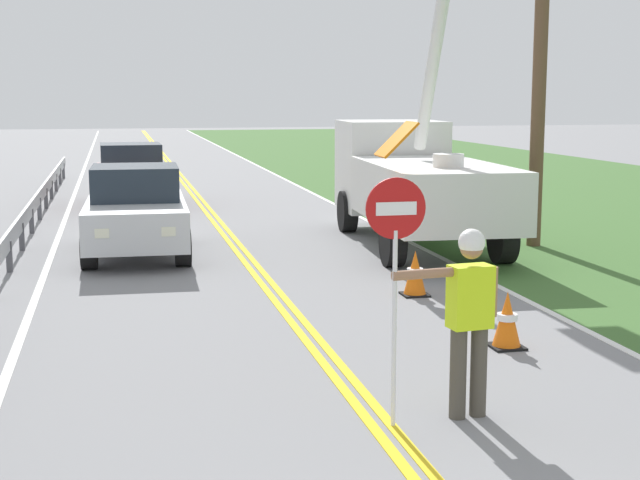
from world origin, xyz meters
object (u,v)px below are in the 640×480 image
object	(u,v)px
utility_bucket_truck	(413,174)
flagger_worker	(469,311)
utility_pole_near	(541,36)
stop_sign_paddle	(395,246)
oncoming_sedan_second	(132,176)
traffic_cone_lead	(507,321)
oncoming_sedan_nearest	(136,212)
traffic_cone_mid	(415,274)

from	to	relation	value
utility_bucket_truck	flagger_worker	bearing A→B (deg)	-105.28
flagger_worker	utility_pole_near	size ratio (longest dim) A/B	0.23
stop_sign_paddle	utility_bucket_truck	xyz separation A→B (m)	(3.52, 10.18, -0.27)
oncoming_sedan_second	traffic_cone_lead	world-z (taller)	oncoming_sedan_second
oncoming_sedan_second	oncoming_sedan_nearest	bearing A→B (deg)	-90.55
flagger_worker	traffic_cone_mid	bearing A→B (deg)	76.97
oncoming_sedan_nearest	traffic_cone_lead	world-z (taller)	oncoming_sedan_nearest
oncoming_sedan_second	traffic_cone_mid	size ratio (longest dim) A/B	5.92
stop_sign_paddle	utility_bucket_truck	world-z (taller)	utility_bucket_truck
utility_bucket_truck	traffic_cone_lead	xyz separation A→B (m)	(-1.38, -7.89, -1.10)
flagger_worker	traffic_cone_lead	world-z (taller)	flagger_worker
oncoming_sedan_nearest	traffic_cone_mid	world-z (taller)	oncoming_sedan_nearest
flagger_worker	stop_sign_paddle	distance (m)	1.02
stop_sign_paddle	flagger_worker	bearing A→B (deg)	7.06
flagger_worker	traffic_cone_mid	size ratio (longest dim) A/B	2.61
oncoming_sedan_second	utility_bucket_truck	bearing A→B (deg)	-54.61
oncoming_sedan_nearest	utility_pole_near	world-z (taller)	utility_pole_near
oncoming_sedan_second	traffic_cone_lead	size ratio (longest dim) A/B	5.92
oncoming_sedan_nearest	utility_pole_near	size ratio (longest dim) A/B	0.52
traffic_cone_mid	traffic_cone_lead	bearing A→B (deg)	-86.99
utility_pole_near	traffic_cone_mid	distance (m)	6.73
oncoming_sedan_nearest	utility_bucket_truck	bearing A→B (deg)	2.60
oncoming_sedan_nearest	traffic_cone_lead	size ratio (longest dim) A/B	5.93
stop_sign_paddle	utility_pole_near	world-z (taller)	utility_pole_near
flagger_worker	traffic_cone_mid	world-z (taller)	flagger_worker
oncoming_sedan_second	traffic_cone_mid	bearing A→B (deg)	-72.42
utility_bucket_truck	utility_pole_near	xyz separation A→B (m)	(2.31, -0.87, 2.75)
utility_bucket_truck	oncoming_sedan_nearest	world-z (taller)	utility_bucket_truck
flagger_worker	utility_bucket_truck	world-z (taller)	utility_bucket_truck
stop_sign_paddle	traffic_cone_lead	bearing A→B (deg)	46.91
flagger_worker	utility_pole_near	distance (m)	10.98
oncoming_sedan_nearest	traffic_cone_lead	bearing A→B (deg)	-60.98
traffic_cone_lead	traffic_cone_mid	xyz separation A→B (m)	(-0.16, 3.06, 0.00)
stop_sign_paddle	utility_bucket_truck	size ratio (longest dim) A/B	0.34
utility_bucket_truck	oncoming_sedan_second	distance (m)	9.58
utility_bucket_truck	oncoming_sedan_second	xyz separation A→B (m)	(-5.54, 7.79, -0.60)
oncoming_sedan_nearest	flagger_worker	bearing A→B (deg)	-73.78
utility_bucket_truck	utility_pole_near	world-z (taller)	utility_pole_near
oncoming_sedan_second	utility_pole_near	size ratio (longest dim) A/B	0.52
utility_pole_near	traffic_cone_lead	size ratio (longest dim) A/B	11.43
stop_sign_paddle	oncoming_sedan_second	size ratio (longest dim) A/B	0.56
stop_sign_paddle	oncoming_sedan_nearest	world-z (taller)	stop_sign_paddle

